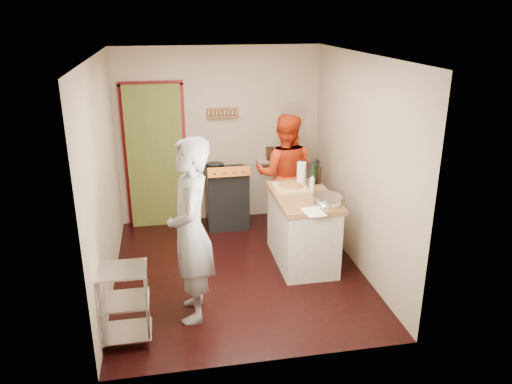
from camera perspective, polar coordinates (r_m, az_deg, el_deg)
floor at (r=6.31m, az=-2.05°, el=-8.91°), size 3.50×3.50×0.00m
back_wall at (r=7.50m, az=-9.07°, el=4.94°), size 3.00×0.44×2.60m
left_wall at (r=5.78m, az=-17.07°, el=1.50°), size 0.04×3.50×2.60m
right_wall at (r=6.18m, az=11.71°, el=3.14°), size 0.04×3.50×2.60m
ceiling at (r=5.54m, az=-2.39°, el=15.44°), size 3.00×3.50×0.02m
stove at (r=7.41m, az=-3.37°, el=-0.56°), size 0.60×0.63×1.00m
wire_shelving at (r=5.03m, az=-14.87°, el=-12.04°), size 0.48×0.40×0.80m
island at (r=6.35m, az=5.35°, el=-3.94°), size 0.72×1.34×1.22m
person_stripe at (r=5.06m, az=-7.45°, el=-4.49°), size 0.49×0.72×1.93m
person_red at (r=7.09m, az=3.30°, el=2.01°), size 1.00×0.88×1.73m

